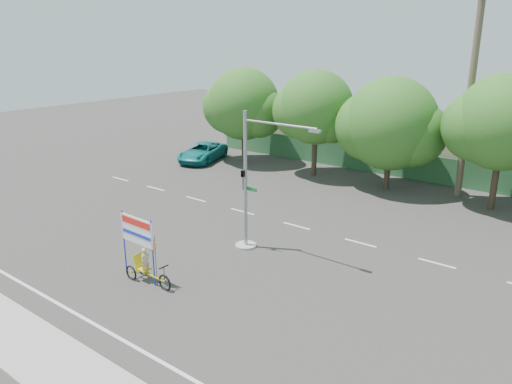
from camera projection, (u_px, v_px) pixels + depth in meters
The scene contains 12 objects.
ground at pixel (233, 290), 21.29m from camera, with size 120.00×120.00×0.00m, color #33302D.
sidewalk_near at pixel (78, 381), 15.62m from camera, with size 50.00×2.40×0.12m, color gray.
fence at pixel (419, 167), 37.20m from camera, with size 38.00×0.08×2.00m, color #336B3D.
building_left at pixel (332, 131), 46.14m from camera, with size 12.00×8.00×4.00m, color #BDB296.
tree_far_left at pixel (243, 106), 41.65m from camera, with size 7.14×6.00×7.96m.
tree_left at pixel (315, 110), 37.47m from camera, with size 6.66×5.60×8.07m.
tree_center at pixel (390, 126), 34.14m from camera, with size 7.62×6.40×7.85m.
tree_right at pixel (502, 126), 29.81m from camera, with size 6.90×5.80×8.36m.
palm_short at pixel (474, 61), 31.29m from camera, with size 3.73×3.79×14.45m.
traffic_signal at pixel (250, 194), 24.71m from camera, with size 4.72×1.10×7.00m.
trike_billboard at pixel (143, 255), 21.80m from camera, with size 3.12×0.73×3.06m.
pickup_truck at pixel (203, 152), 43.08m from camera, with size 2.60×5.63×1.56m, color #117777.
Camera 1 is at (12.47, -14.44, 10.39)m, focal length 35.00 mm.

